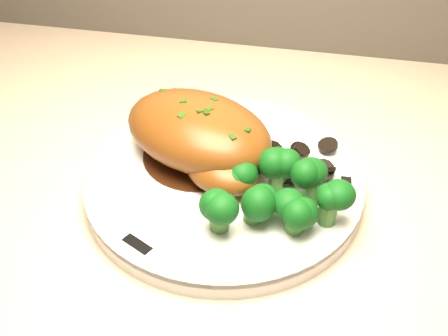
# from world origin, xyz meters

# --- Properties ---
(plate) EXTENTS (0.38, 0.38, 0.02)m
(plate) POSITION_xyz_m (-0.53, 1.64, 0.96)
(plate) COLOR silver
(plate) RESTS_ON counter
(rim_accent_0) EXTENTS (0.01, 0.03, 0.00)m
(rim_accent_0) POSITION_xyz_m (-0.40, 1.64, 0.97)
(rim_accent_0) COLOR black
(rim_accent_0) RESTS_ON plate
(rim_accent_1) EXTENTS (0.03, 0.03, 0.00)m
(rim_accent_1) POSITION_xyz_m (-0.60, 1.75, 0.97)
(rim_accent_1) COLOR black
(rim_accent_1) RESTS_ON plate
(rim_accent_2) EXTENTS (0.03, 0.02, 0.00)m
(rim_accent_2) POSITION_xyz_m (-0.59, 1.52, 0.97)
(rim_accent_2) COLOR black
(rim_accent_2) RESTS_ON plate
(gravy_pool) EXTENTS (0.13, 0.13, 0.00)m
(gravy_pool) POSITION_xyz_m (-0.57, 1.67, 0.97)
(gravy_pool) COLOR #341709
(gravy_pool) RESTS_ON plate
(chicken_breast) EXTENTS (0.21, 0.18, 0.07)m
(chicken_breast) POSITION_xyz_m (-0.56, 1.66, 1.01)
(chicken_breast) COLOR brown
(chicken_breast) RESTS_ON plate
(mushroom_pile) EXTENTS (0.11, 0.08, 0.03)m
(mushroom_pile) POSITION_xyz_m (-0.47, 1.66, 0.98)
(mushroom_pile) COLOR black
(mushroom_pile) RESTS_ON plate
(broccoli_florets) EXTENTS (0.13, 0.10, 0.04)m
(broccoli_florets) POSITION_xyz_m (-0.47, 1.59, 1.00)
(broccoli_florets) COLOR #488237
(broccoli_florets) RESTS_ON plate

